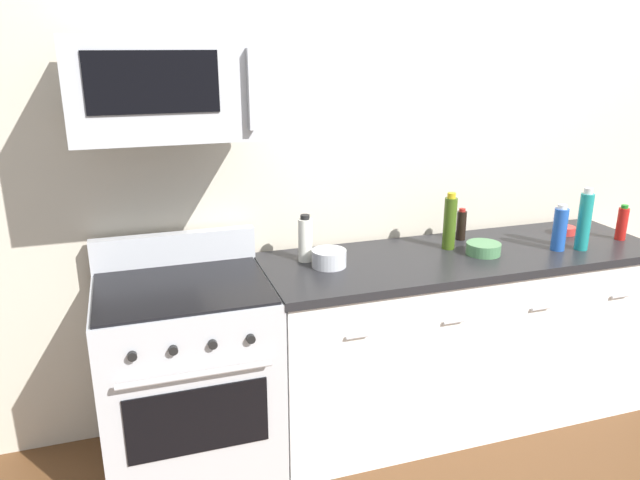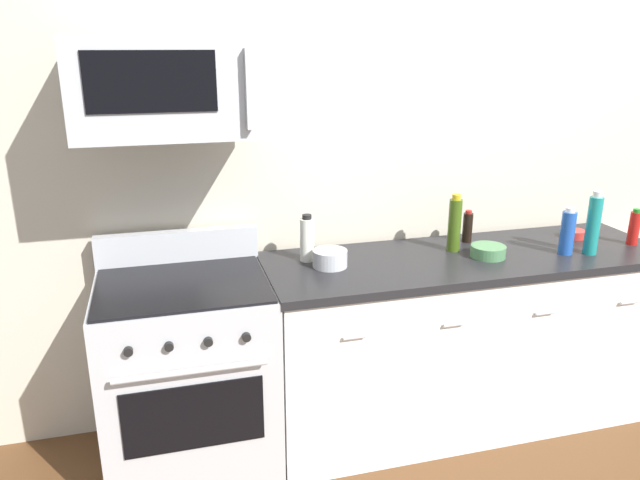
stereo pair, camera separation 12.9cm
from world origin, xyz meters
name	(u,v)px [view 2 (the right image)]	position (x,y,z in m)	size (l,w,h in m)	color
ground_plane	(456,415)	(0.00, 0.00, 0.00)	(6.15, 6.15, 0.00)	brown
back_wall	(438,155)	(0.00, 0.41, 1.35)	(5.12, 0.10, 2.70)	beige
counter_unit	(463,339)	(0.00, 0.00, 0.46)	(2.03, 0.66, 0.92)	white
range_oven	(189,373)	(-1.39, 0.00, 0.47)	(0.76, 0.69, 1.07)	#B7BABF
microwave	(167,87)	(-1.39, 0.05, 1.75)	(0.74, 0.44, 0.40)	#B7BABF
bottle_sparkling_teal	(593,225)	(0.59, -0.14, 1.07)	(0.07, 0.07, 0.32)	#197F7A
bottle_vinegar_white	(307,239)	(-0.79, 0.14, 1.03)	(0.07, 0.07, 0.23)	silver
bottle_hot_sauce_red	(634,228)	(0.90, -0.07, 1.01)	(0.05, 0.05, 0.19)	#B21914
bottle_soy_sauce_dark	(468,227)	(0.09, 0.19, 1.00)	(0.05, 0.05, 0.17)	black
bottle_soda_blue	(568,232)	(0.47, -0.11, 1.03)	(0.07, 0.07, 0.24)	#1E4CA5
bottle_olive_oil	(455,224)	(-0.05, 0.08, 1.06)	(0.06, 0.06, 0.29)	#385114
bowl_green_glaze	(488,251)	(0.07, -0.05, 0.95)	(0.17, 0.17, 0.06)	#477A4C
bowl_steel_prep	(330,258)	(-0.71, 0.03, 0.96)	(0.16, 0.16, 0.08)	#B2B5BA
bowl_red_small	(575,234)	(0.68, 0.11, 0.94)	(0.11, 0.11, 0.04)	#B72D28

